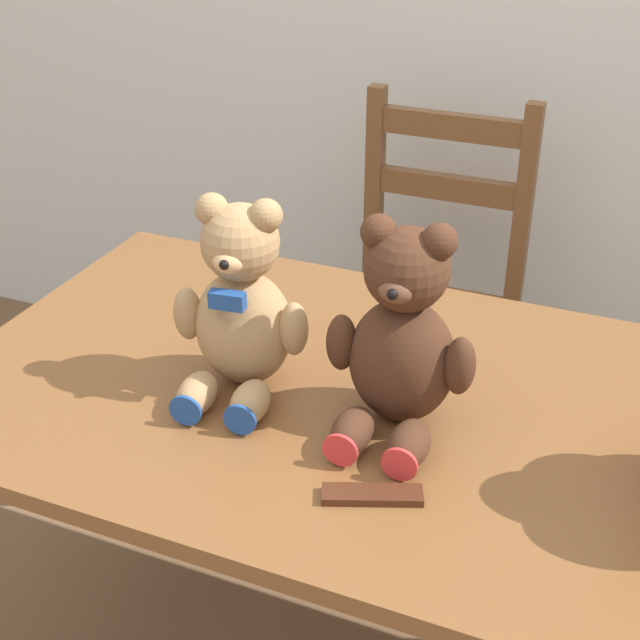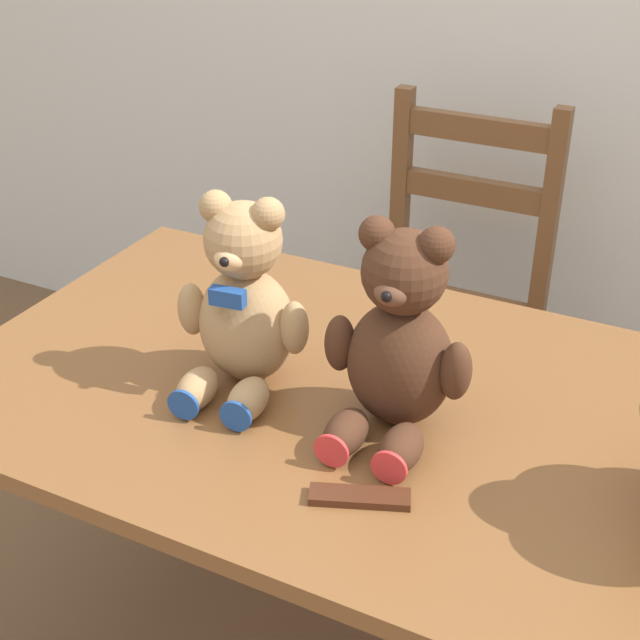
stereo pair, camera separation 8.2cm
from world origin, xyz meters
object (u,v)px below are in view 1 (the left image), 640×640
teddy_bear_left (241,309)px  chocolate_bar (372,495)px  teddy_bear_right (401,341)px  wooden_chair_behind (423,312)px

teddy_bear_left → chocolate_bar: (0.29, -0.19, -0.13)m
teddy_bear_left → teddy_bear_right: 0.26m
wooden_chair_behind → teddy_bear_left: bearing=84.0°
chocolate_bar → teddy_bear_right: bearing=98.1°
teddy_bear_left → chocolate_bar: 0.37m
wooden_chair_behind → teddy_bear_left: (-0.08, -0.78, 0.39)m
teddy_bear_right → chocolate_bar: teddy_bear_right is taller
teddy_bear_right → teddy_bear_left: bearing=-1.5°
wooden_chair_behind → chocolate_bar: size_ratio=7.10×
teddy_bear_right → chocolate_bar: 0.23m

